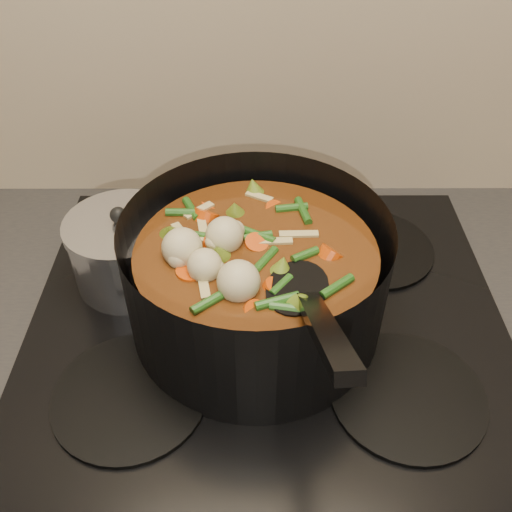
{
  "coord_description": "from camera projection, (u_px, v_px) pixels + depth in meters",
  "views": [
    {
      "loc": [
        -0.02,
        1.41,
        1.49
      ],
      "look_at": [
        -0.01,
        1.92,
        1.04
      ],
      "focal_mm": 40.0,
      "sensor_mm": 36.0,
      "label": 1
    }
  ],
  "objects": [
    {
      "name": "stovetop",
      "position": [
        267.0,
        318.0,
        0.76
      ],
      "size": [
        0.62,
        0.54,
        0.03
      ],
      "color": "black",
      "rests_on": "counter"
    },
    {
      "name": "counter",
      "position": [
        264.0,
        486.0,
        1.07
      ],
      "size": [
        2.64,
        0.64,
        0.91
      ],
      "color": "brown",
      "rests_on": "ground"
    },
    {
      "name": "saucepan",
      "position": [
        125.0,
        251.0,
        0.77
      ],
      "size": [
        0.15,
        0.15,
        0.12
      ],
      "rotation": [
        0.0,
        0.0,
        -0.39
      ],
      "color": "silver",
      "rests_on": "stovetop"
    },
    {
      "name": "stockpot",
      "position": [
        256.0,
        279.0,
        0.7
      ],
      "size": [
        0.36,
        0.45,
        0.23
      ],
      "rotation": [
        0.0,
        0.0,
        -0.13
      ],
      "color": "black",
      "rests_on": "stovetop"
    }
  ]
}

